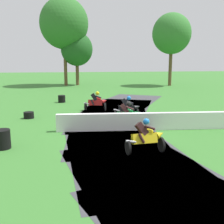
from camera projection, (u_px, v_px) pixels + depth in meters
The scene contains 13 objects.
ground_plane at pixel (112, 130), 14.23m from camera, with size 120.00×120.00×0.00m, color #38752D.
track_asphalt at pixel (130, 130), 14.30m from camera, with size 9.17×28.81×0.01m.
safety_barrier at pixel (215, 120), 14.55m from camera, with size 0.30×16.74×0.90m, color white.
motorcycle_lead_red at pixel (96, 102), 19.37m from camera, with size 1.71×0.99×1.42m.
motorcycle_chase_black at pixel (128, 108), 16.97m from camera, with size 1.71×0.88×1.42m.
motorcycle_trailing_green at pixel (127, 114), 15.02m from camera, with size 1.71×0.85×1.42m.
motorcycle_fourth_yellow at pixel (146, 137), 10.84m from camera, with size 1.67×0.92×1.43m.
tire_stack_near at pixel (62, 99), 23.10m from camera, with size 0.60×0.60×0.60m.
tire_stack_mid_a at pixel (29, 115), 17.03m from camera, with size 0.62×0.62×0.40m.
tire_stack_mid_b at pixel (2, 139), 11.31m from camera, with size 0.67×0.67×0.80m.
tree_far_left at pixel (64, 24), 35.86m from camera, with size 6.35×6.35×11.48m.
tree_far_right at pixel (77, 49), 36.99m from camera, with size 4.28×4.28×7.11m.
tree_mid_rise at pixel (172, 34), 35.93m from camera, with size 5.07×5.07×9.50m.
Camera 1 is at (-1.79, -13.66, 3.70)m, focal length 43.90 mm.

